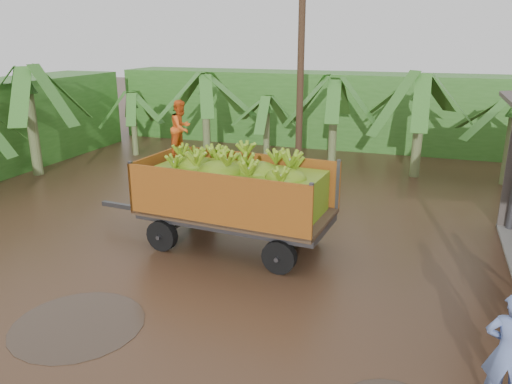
{
  "coord_description": "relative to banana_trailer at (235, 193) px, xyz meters",
  "views": [
    {
      "loc": [
        2.84,
        -9.25,
        5.33
      ],
      "look_at": [
        -1.31,
        2.64,
        1.39
      ],
      "focal_mm": 35.0,
      "sensor_mm": 36.0,
      "label": 1
    }
  ],
  "objects": [
    {
      "name": "ground",
      "position": [
        1.72,
        -2.14,
        -1.48
      ],
      "size": [
        100.0,
        100.0,
        0.0
      ],
      "primitive_type": "plane",
      "color": "black",
      "rests_on": "ground"
    },
    {
      "name": "man_blue",
      "position": [
        5.98,
        -4.38,
        -0.51
      ],
      "size": [
        0.77,
        0.56,
        1.94
      ],
      "primitive_type": "imported",
      "rotation": [
        0.0,
        0.0,
        2.99
      ],
      "color": "#677FBD",
      "rests_on": "ground"
    },
    {
      "name": "banana_trailer",
      "position": [
        0.0,
        0.0,
        0.0
      ],
      "size": [
        6.91,
        2.77,
        3.75
      ],
      "rotation": [
        0.0,
        0.0,
        -0.08
      ],
      "color": "#C66D1C",
      "rests_on": "ground"
    },
    {
      "name": "utility_pole",
      "position": [
        0.16,
        5.91,
        2.92
      ],
      "size": [
        1.2,
        0.24,
        8.69
      ],
      "color": "#47301E",
      "rests_on": "ground"
    },
    {
      "name": "banana_plants",
      "position": [
        -3.39,
        4.55,
        0.44
      ],
      "size": [
        24.06,
        20.78,
        4.4
      ],
      "color": "#2D661E",
      "rests_on": "ground"
    },
    {
      "name": "hedge_north",
      "position": [
        -0.28,
        13.86,
        0.32
      ],
      "size": [
        22.0,
        3.0,
        3.6
      ],
      "primitive_type": "cube",
      "color": "#2D661E",
      "rests_on": "ground"
    }
  ]
}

